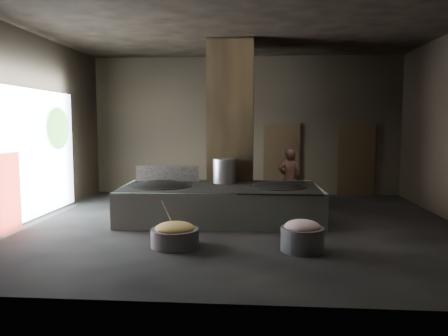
# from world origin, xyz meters

# --- Properties ---
(floor) EXTENTS (10.00, 9.00, 0.10)m
(floor) POSITION_xyz_m (0.00, 0.00, -0.05)
(floor) COLOR black
(floor) RESTS_ON ground
(ceiling) EXTENTS (10.00, 9.00, 0.10)m
(ceiling) POSITION_xyz_m (0.00, 0.00, 4.55)
(ceiling) COLOR black
(ceiling) RESTS_ON back_wall
(back_wall) EXTENTS (10.00, 0.10, 4.50)m
(back_wall) POSITION_xyz_m (0.00, 4.55, 2.25)
(back_wall) COLOR black
(back_wall) RESTS_ON ground
(front_wall) EXTENTS (10.00, 0.10, 4.50)m
(front_wall) POSITION_xyz_m (0.00, -4.55, 2.25)
(front_wall) COLOR black
(front_wall) RESTS_ON ground
(left_wall) EXTENTS (0.10, 9.00, 4.50)m
(left_wall) POSITION_xyz_m (-5.05, 0.00, 2.25)
(left_wall) COLOR black
(left_wall) RESTS_ON ground
(pillar) EXTENTS (1.20, 1.20, 4.50)m
(pillar) POSITION_xyz_m (-0.30, 1.90, 2.25)
(pillar) COLOR black
(pillar) RESTS_ON ground
(hearth_platform) EXTENTS (4.83, 2.48, 0.82)m
(hearth_platform) POSITION_xyz_m (-0.46, 0.45, 0.41)
(hearth_platform) COLOR #A8BAA7
(hearth_platform) RESTS_ON ground
(platform_cap) EXTENTS (4.62, 2.22, 0.03)m
(platform_cap) POSITION_xyz_m (-0.46, 0.45, 0.82)
(platform_cap) COLOR black
(platform_cap) RESTS_ON hearth_platform
(wok_left) EXTENTS (1.49, 1.49, 0.41)m
(wok_left) POSITION_xyz_m (-1.91, 0.40, 0.75)
(wok_left) COLOR black
(wok_left) RESTS_ON hearth_platform
(wok_left_rim) EXTENTS (1.52, 1.52, 0.05)m
(wok_left_rim) POSITION_xyz_m (-1.91, 0.40, 0.82)
(wok_left_rim) COLOR black
(wok_left_rim) RESTS_ON hearth_platform
(wok_right) EXTENTS (1.39, 1.39, 0.39)m
(wok_right) POSITION_xyz_m (0.89, 0.50, 0.75)
(wok_right) COLOR black
(wok_right) RESTS_ON hearth_platform
(wok_right_rim) EXTENTS (1.42, 1.42, 0.05)m
(wok_right_rim) POSITION_xyz_m (0.89, 0.50, 0.82)
(wok_right_rim) COLOR black
(wok_right_rim) RESTS_ON hearth_platform
(stock_pot) EXTENTS (0.58, 0.58, 0.62)m
(stock_pot) POSITION_xyz_m (-0.41, 1.00, 1.13)
(stock_pot) COLOR #A5A6AD
(stock_pot) RESTS_ON hearth_platform
(splash_guard) EXTENTS (1.64, 0.14, 0.41)m
(splash_guard) POSITION_xyz_m (-1.91, 1.20, 1.03)
(splash_guard) COLOR black
(splash_guard) RESTS_ON hearth_platform
(cook) EXTENTS (0.62, 0.41, 1.64)m
(cook) POSITION_xyz_m (1.29, 2.08, 0.82)
(cook) COLOR brown
(cook) RESTS_ON ground
(veg_basin) EXTENTS (1.08, 1.08, 0.34)m
(veg_basin) POSITION_xyz_m (-1.12, -1.90, 0.17)
(veg_basin) COLOR slate
(veg_basin) RESTS_ON ground
(veg_fill) EXTENTS (0.75, 0.75, 0.23)m
(veg_fill) POSITION_xyz_m (-1.12, -1.90, 0.35)
(veg_fill) COLOR #9FA650
(veg_fill) RESTS_ON veg_basin
(ladle) EXTENTS (0.24, 0.31, 0.65)m
(ladle) POSITION_xyz_m (-1.27, -1.75, 0.55)
(ladle) COLOR #A5A6AD
(ladle) RESTS_ON veg_basin
(meat_basin) EXTENTS (1.02, 1.02, 0.43)m
(meat_basin) POSITION_xyz_m (1.26, -2.01, 0.22)
(meat_basin) COLOR slate
(meat_basin) RESTS_ON ground
(meat_fill) EXTENTS (0.65, 0.65, 0.25)m
(meat_fill) POSITION_xyz_m (1.26, -2.01, 0.45)
(meat_fill) COLOR #BD7177
(meat_fill) RESTS_ON meat_basin
(doorway_near) EXTENTS (1.18, 0.08, 2.38)m
(doorway_near) POSITION_xyz_m (1.20, 4.45, 1.10)
(doorway_near) COLOR black
(doorway_near) RESTS_ON ground
(doorway_near_glow) EXTENTS (0.77, 0.04, 1.83)m
(doorway_near_glow) POSITION_xyz_m (0.99, 4.64, 1.05)
(doorway_near_glow) COLOR #8C6647
(doorway_near_glow) RESTS_ON ground
(doorway_far) EXTENTS (1.18, 0.08, 2.38)m
(doorway_far) POSITION_xyz_m (3.60, 4.45, 1.10)
(doorway_far) COLOR black
(doorway_far) RESTS_ON ground
(doorway_far_glow) EXTENTS (0.81, 0.04, 1.92)m
(doorway_far_glow) POSITION_xyz_m (3.77, 4.50, 1.05)
(doorway_far_glow) COLOR #8C6647
(doorway_far_glow) RESTS_ON ground
(left_opening) EXTENTS (0.04, 4.20, 3.10)m
(left_opening) POSITION_xyz_m (-4.95, 0.20, 1.60)
(left_opening) COLOR white
(left_opening) RESTS_ON ground
(pavilion_sliver) EXTENTS (0.05, 0.90, 1.70)m
(pavilion_sliver) POSITION_xyz_m (-4.88, -1.10, 0.85)
(pavilion_sliver) COLOR maroon
(pavilion_sliver) RESTS_ON ground
(tree_silhouette) EXTENTS (0.28, 1.10, 1.10)m
(tree_silhouette) POSITION_xyz_m (-4.85, 1.30, 2.20)
(tree_silhouette) COLOR #194714
(tree_silhouette) RESTS_ON left_opening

